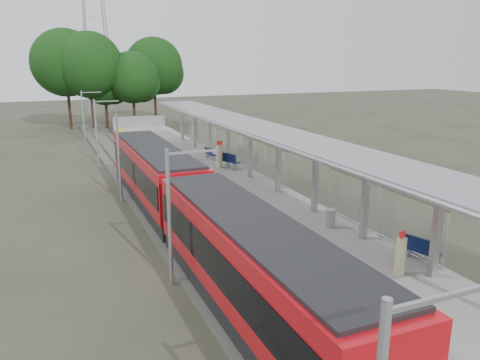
% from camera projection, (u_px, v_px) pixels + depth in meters
% --- Properties ---
extents(ground, '(200.00, 200.00, 0.00)m').
position_uv_depth(ground, '(428.00, 343.00, 14.54)').
color(ground, '#474438').
rests_on(ground, ground).
extents(trackbed, '(3.00, 70.00, 0.24)m').
position_uv_depth(trackbed, '(147.00, 192.00, 30.64)').
color(trackbed, '#59544C').
rests_on(trackbed, ground).
extents(platform, '(6.00, 50.00, 1.00)m').
position_uv_depth(platform, '(212.00, 180.00, 32.24)').
color(platform, gray).
rests_on(platform, ground).
extents(tactile_strip, '(0.60, 50.00, 0.02)m').
position_uv_depth(tactile_strip, '(176.00, 176.00, 31.15)').
color(tactile_strip, yellow).
rests_on(tactile_strip, platform).
extents(end_fence, '(6.00, 0.10, 1.20)m').
position_uv_depth(end_fence, '(139.00, 121.00, 54.21)').
color(end_fence, '#9EA0A5').
rests_on(end_fence, platform).
extents(train, '(2.74, 27.60, 3.62)m').
position_uv_depth(train, '(190.00, 205.00, 21.51)').
color(train, black).
rests_on(train, ground).
extents(canopy, '(3.27, 38.00, 3.66)m').
position_uv_depth(canopy, '(257.00, 133.00, 28.53)').
color(canopy, '#9EA0A5').
rests_on(canopy, platform).
extents(tree_cluster, '(19.44, 11.55, 12.34)m').
position_uv_depth(tree_cluster, '(106.00, 68.00, 59.16)').
color(tree_cluster, '#382316').
rests_on(tree_cluster, ground).
extents(catenary_masts, '(2.08, 48.16, 5.40)m').
position_uv_depth(catenary_masts, '(120.00, 155.00, 28.40)').
color(catenary_masts, '#9EA0A5').
rests_on(catenary_masts, ground).
extents(bench_near, '(0.91, 1.56, 1.02)m').
position_uv_depth(bench_near, '(420.00, 249.00, 17.87)').
color(bench_near, '#0F1A4C').
rests_on(bench_near, platform).
extents(bench_mid, '(0.99, 1.64, 1.08)m').
position_uv_depth(bench_mid, '(230.00, 160.00, 33.45)').
color(bench_mid, '#0F1A4C').
rests_on(bench_mid, platform).
extents(bench_far, '(0.51, 1.38, 0.92)m').
position_uv_depth(bench_far, '(210.00, 153.00, 36.44)').
color(bench_far, '#0F1A4C').
rests_on(bench_far, platform).
extents(info_pillar_near, '(0.37, 0.37, 1.65)m').
position_uv_depth(info_pillar_near, '(400.00, 255.00, 16.83)').
color(info_pillar_near, beige).
rests_on(info_pillar_near, platform).
extents(info_pillar_far, '(0.44, 0.44, 1.95)m').
position_uv_depth(info_pillar_far, '(220.00, 156.00, 33.51)').
color(info_pillar_far, beige).
rests_on(info_pillar_far, platform).
extents(litter_bin, '(0.48, 0.48, 0.87)m').
position_uv_depth(litter_bin, '(331.00, 218.00, 21.61)').
color(litter_bin, '#9EA0A5').
rests_on(litter_bin, platform).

